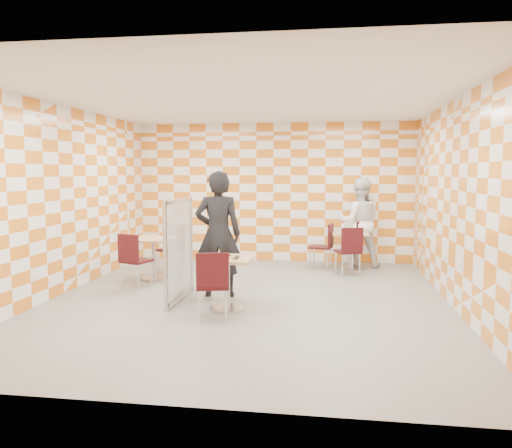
{
  "coord_description": "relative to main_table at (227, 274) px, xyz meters",
  "views": [
    {
      "loc": [
        1.2,
        -7.34,
        1.95
      ],
      "look_at": [
        0.1,
        0.2,
        1.15
      ],
      "focal_mm": 35.0,
      "sensor_mm": 36.0,
      "label": 1
    }
  ],
  "objects": [
    {
      "name": "man_white",
      "position": [
        2.04,
        3.6,
        0.41
      ],
      "size": [
        0.93,
        0.75,
        1.83
      ],
      "primitive_type": "imported",
      "rotation": [
        0.0,
        0.0,
        3.2
      ],
      "color": "white",
      "rests_on": "ground"
    },
    {
      "name": "man_dark",
      "position": [
        -0.3,
        0.76,
        0.47
      ],
      "size": [
        0.78,
        0.58,
        1.96
      ],
      "primitive_type": "imported",
      "rotation": [
        0.0,
        0.0,
        3.3
      ],
      "color": "black",
      "rests_on": "ground"
    },
    {
      "name": "chair_second_front",
      "position": [
        1.81,
        2.58,
        0.04
      ],
      "size": [
        0.55,
        0.55,
        0.92
      ],
      "color": "#370B0F",
      "rests_on": "ground"
    },
    {
      "name": "soda_bottle",
      "position": [
        1.99,
        3.33,
        0.34
      ],
      "size": [
        0.07,
        0.07,
        0.23
      ],
      "color": "black",
      "rests_on": "second_table"
    },
    {
      "name": "chair_empty_near",
      "position": [
        -1.82,
        1.04,
        0.04
      ],
      "size": [
        0.54,
        0.54,
        0.92
      ],
      "color": "#370B0F",
      "rests_on": "ground"
    },
    {
      "name": "chair_main_front",
      "position": [
        -0.08,
        -0.58,
        0.04
      ],
      "size": [
        0.51,
        0.52,
        0.92
      ],
      "color": "#370B0F",
      "rests_on": "ground"
    },
    {
      "name": "chair_empty_far",
      "position": [
        -1.59,
        2.51,
        0.04
      ],
      "size": [
        0.53,
        0.54,
        0.92
      ],
      "color": "#370B0F",
      "rests_on": "ground"
    },
    {
      "name": "room_shell",
      "position": [
        0.2,
        1.09,
        0.99
      ],
      "size": [
        7.0,
        7.0,
        7.0
      ],
      "color": "gray",
      "rests_on": "ground"
    },
    {
      "name": "partition",
      "position": [
        -0.82,
        0.42,
        0.28
      ],
      "size": [
        0.08,
        1.38,
        1.55
      ],
      "color": "white",
      "rests_on": "ground"
    },
    {
      "name": "sport_bottle",
      "position": [
        1.69,
        3.38,
        0.33
      ],
      "size": [
        0.06,
        0.06,
        0.2
      ],
      "color": "white",
      "rests_on": "second_table"
    },
    {
      "name": "empty_table",
      "position": [
        -1.73,
        1.8,
        0.0
      ],
      "size": [
        0.7,
        0.7,
        0.75
      ],
      "color": "tan",
      "rests_on": "ground"
    },
    {
      "name": "main_table",
      "position": [
        0.0,
        0.0,
        0.0
      ],
      "size": [
        0.7,
        0.7,
        0.75
      ],
      "color": "tan",
      "rests_on": "ground"
    },
    {
      "name": "chair_second_side",
      "position": [
        1.35,
        3.14,
        0.04
      ],
      "size": [
        0.5,
        0.49,
        0.92
      ],
      "color": "#370B0F",
      "rests_on": "ground"
    },
    {
      "name": "pizza_on_foil",
      "position": [
        -0.0,
        -0.02,
        0.26
      ],
      "size": [
        0.4,
        0.4,
        0.04
      ],
      "color": "silver",
      "rests_on": "main_table"
    },
    {
      "name": "second_table",
      "position": [
        1.84,
        3.23,
        0.0
      ],
      "size": [
        0.7,
        0.7,
        0.75
      ],
      "color": "tan",
      "rests_on": "ground"
    }
  ]
}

